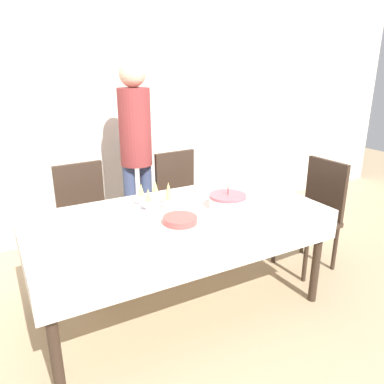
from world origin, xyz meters
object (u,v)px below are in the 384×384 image
object	(u,v)px
dining_chair_right_end	(315,210)
person_standing	(136,141)
plate_stack_main	(180,220)
birthday_cake	(228,201)
dining_chair_far_left	(86,217)
dining_chair_far_right	(181,199)
champagne_tray	(156,199)

from	to	relation	value
dining_chair_right_end	person_standing	size ratio (longest dim) A/B	0.54
dining_chair_right_end	plate_stack_main	distance (m)	1.41
plate_stack_main	person_standing	bearing A→B (deg)	82.60
plate_stack_main	birthday_cake	bearing A→B (deg)	9.89
dining_chair_far_left	plate_stack_main	distance (m)	1.07
dining_chair_far_left	dining_chair_far_right	distance (m)	0.88
champagne_tray	person_standing	xyz separation A→B (m)	(0.18, 0.85, 0.24)
dining_chair_far_left	birthday_cake	distance (m)	1.23
birthday_cake	person_standing	xyz separation A→B (m)	(-0.26, 1.08, 0.26)
dining_chair_far_right	champagne_tray	world-z (taller)	dining_chair_far_right
dining_chair_far_right	person_standing	size ratio (longest dim) A/B	0.54
dining_chair_far_left	dining_chair_far_right	bearing A→B (deg)	-0.00
champagne_tray	birthday_cake	bearing A→B (deg)	-27.43
dining_chair_far_left	plate_stack_main	size ratio (longest dim) A/B	4.27
champagne_tray	person_standing	distance (m)	0.90
dining_chair_right_end	birthday_cake	world-z (taller)	dining_chair_right_end
birthday_cake	champagne_tray	distance (m)	0.50
dining_chair_far_left	birthday_cake	world-z (taller)	dining_chair_far_left
dining_chair_far_left	dining_chair_right_end	distance (m)	1.94
birthday_cake	person_standing	world-z (taller)	person_standing
champagne_tray	plate_stack_main	distance (m)	0.31
dining_chair_right_end	champagne_tray	size ratio (longest dim) A/B	2.70
champagne_tray	plate_stack_main	xyz separation A→B (m)	(0.03, -0.30, -0.05)
person_standing	dining_chair_right_end	bearing A→B (deg)	-38.95
champagne_tray	person_standing	bearing A→B (deg)	78.02
dining_chair_far_right	dining_chair_right_end	bearing A→B (deg)	-42.56
champagne_tray	plate_stack_main	world-z (taller)	champagne_tray
dining_chair_far_left	champagne_tray	world-z (taller)	dining_chair_far_left
dining_chair_far_left	dining_chair_far_right	size ratio (longest dim) A/B	1.00
champagne_tray	person_standing	world-z (taller)	person_standing
dining_chair_right_end	person_standing	xyz separation A→B (m)	(-1.23, 0.99, 0.55)
dining_chair_far_left	person_standing	world-z (taller)	person_standing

